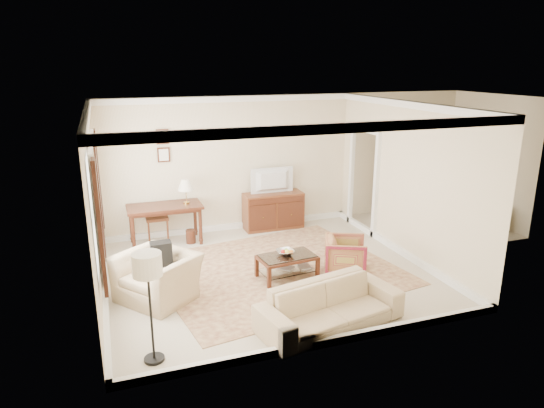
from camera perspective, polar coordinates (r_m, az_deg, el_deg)
room_shell at (r=7.95m, az=-0.65°, el=8.47°), size 5.51×5.01×2.91m
annex_bedroom at (r=11.56m, az=19.02°, el=-0.77°), size 3.00×2.70×2.90m
window_front at (r=7.05m, az=-19.95°, el=-1.22°), size 0.12×1.56×1.80m
window_rear at (r=8.60m, az=-19.97°, el=1.82°), size 0.12×1.56×1.80m
doorway at (r=10.67m, az=10.66°, el=2.57°), size 0.10×1.12×2.25m
rug at (r=8.69m, az=0.45°, el=-7.79°), size 4.50×4.02×0.01m
writing_desk at (r=9.97m, az=-12.51°, el=-0.77°), size 1.47×0.74×0.81m
desk_chair at (r=10.34m, az=-13.45°, el=-1.21°), size 0.53×0.53×1.05m
desk_lamp at (r=9.93m, az=-10.09°, el=1.46°), size 0.32×0.32×0.50m
framed_prints at (r=10.12m, az=-12.70°, el=6.73°), size 0.25×0.04×0.68m
sideboard at (r=10.74m, az=0.14°, el=-0.78°), size 1.31×0.50×0.80m
tv at (r=10.50m, az=0.17°, el=3.68°), size 0.91×0.53×0.12m
coffee_table at (r=8.30m, az=1.79°, el=-6.70°), size 1.03×0.67×0.41m
fruit_bowl at (r=8.29m, az=1.56°, el=-5.59°), size 0.42×0.42×0.10m
book_a at (r=8.33m, az=1.19°, el=-7.72°), size 0.23×0.21×0.38m
book_b at (r=8.47m, az=3.13°, el=-7.36°), size 0.28×0.04×0.38m
striped_armchair at (r=8.58m, az=8.64°, el=-5.79°), size 0.87×0.90×0.71m
club_armchair at (r=7.73m, az=-13.37°, el=-7.50°), size 1.27×1.34×0.98m
backpack at (r=7.69m, az=-12.91°, el=-5.58°), size 0.37×0.39×0.40m
sofa at (r=6.88m, az=6.89°, el=-11.06°), size 2.15×1.01×0.81m
floor_lamp at (r=5.92m, az=-14.42°, el=-7.85°), size 0.35×0.35×1.43m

